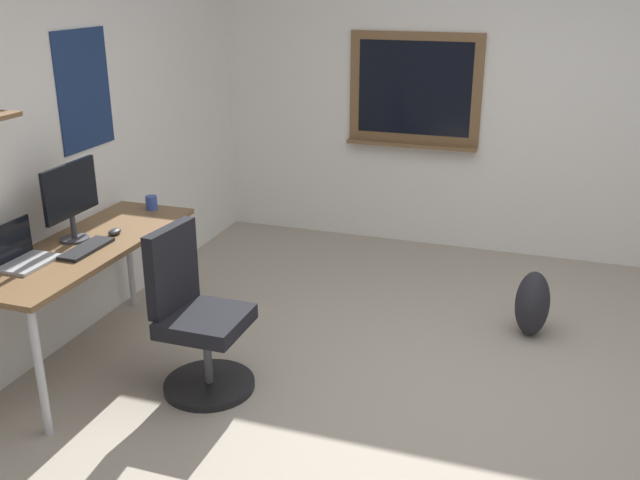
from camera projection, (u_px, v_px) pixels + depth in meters
ground_plane at (443, 395)px, 4.05m from camera, size 5.20×5.20×0.00m
wall_back at (51, 138)px, 4.34m from camera, size 5.00×0.30×2.60m
wall_right at (501, 97)px, 5.78m from camera, size 0.22×5.00×2.60m
desk at (86, 256)px, 4.20m from camera, size 1.61×0.56×0.76m
office_chair at (196, 322)px, 4.01m from camera, size 0.52×0.52×0.95m
laptop at (21, 254)px, 3.88m from camera, size 0.31×0.21×0.23m
monitor_primary at (71, 196)px, 4.15m from camera, size 0.46×0.17×0.46m
keyboard at (86, 249)px, 4.08m from camera, size 0.37×0.13×0.02m
computer_mouse at (115, 232)px, 4.33m from camera, size 0.10×0.06×0.03m
coffee_mug at (152, 203)px, 4.78m from camera, size 0.08×0.08×0.09m
backpack at (532, 303)px, 4.68m from camera, size 0.32×0.22×0.43m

